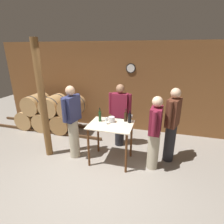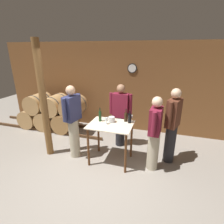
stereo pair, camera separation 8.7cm
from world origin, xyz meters
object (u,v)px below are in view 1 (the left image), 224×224
object	(u,v)px
wooden_post	(43,102)
wine_bottle_far_left	(100,116)
ice_bucket	(112,119)
person_visitor_with_scarf	(155,132)
wine_bottle_left	(126,117)
person_host	(73,121)
wine_bottle_center	(130,118)
person_visitor_near_door	(172,124)
wine_glass_near_center	(131,117)
person_visitor_bearded	(120,114)
wine_glass_near_left	(107,120)

from	to	relation	value
wooden_post	wine_bottle_far_left	xyz separation A→B (m)	(1.27, 0.25, -0.29)
ice_bucket	person_visitor_with_scarf	size ratio (longest dim) A/B	0.09
wine_bottle_left	person_host	size ratio (longest dim) A/B	0.17
wine_bottle_left	wine_bottle_center	size ratio (longest dim) A/B	1.05
wine_bottle_far_left	person_visitor_near_door	world-z (taller)	person_visitor_near_door
wine_bottle_far_left	person_visitor_with_scarf	distance (m)	1.24
wine_glass_near_center	person_visitor_bearded	bearing A→B (deg)	127.60
wine_bottle_center	ice_bucket	world-z (taller)	wine_bottle_center
wine_bottle_far_left	ice_bucket	size ratio (longest dim) A/B	2.28
ice_bucket	person_host	bearing A→B (deg)	-168.75
wine_glass_near_left	person_host	distance (m)	0.81
wine_bottle_center	wine_glass_near_center	xyz separation A→B (m)	(0.02, 0.09, -0.00)
wine_bottle_left	person_visitor_near_door	xyz separation A→B (m)	(1.01, 0.14, -0.13)
wine_glass_near_center	person_host	distance (m)	1.34
wine_bottle_left	wine_glass_near_center	distance (m)	0.12
wine_bottle_center	ice_bucket	xyz separation A→B (m)	(-0.39, -0.08, -0.05)
wine_bottle_far_left	person_host	size ratio (longest dim) A/B	0.18
wine_glass_near_center	person_host	xyz separation A→B (m)	(-1.29, -0.34, -0.12)
wine_bottle_center	person_visitor_with_scarf	size ratio (longest dim) A/B	0.17
ice_bucket	person_visitor_bearded	distance (m)	0.67
wine_glass_near_center	person_visitor_near_door	world-z (taller)	person_visitor_near_door
person_host	person_visitor_with_scarf	xyz separation A→B (m)	(1.83, 0.06, -0.07)
person_visitor_near_door	wine_glass_near_left	bearing A→B (deg)	-163.17
ice_bucket	person_host	distance (m)	0.90
wine_bottle_left	person_visitor_near_door	world-z (taller)	person_visitor_near_door
wine_bottle_center	wooden_post	bearing A→B (deg)	-169.83
person_visitor_bearded	wine_bottle_left	bearing A→B (deg)	-63.75
wine_bottle_far_left	person_host	distance (m)	0.64
wine_glass_near_left	person_visitor_with_scarf	bearing A→B (deg)	1.63
wine_bottle_center	person_visitor_with_scarf	world-z (taller)	person_visitor_with_scarf
wine_bottle_far_left	wine_glass_near_center	xyz separation A→B (m)	(0.67, 0.19, -0.02)
wooden_post	wine_bottle_center	distance (m)	1.98
person_host	wine_glass_near_center	bearing A→B (deg)	14.97
wine_bottle_center	wine_glass_near_center	distance (m)	0.10
wine_bottle_far_left	wine_glass_near_left	distance (m)	0.22
wine_glass_near_left	person_visitor_near_door	bearing A→B (deg)	16.83
wine_bottle_center	ice_bucket	bearing A→B (deg)	-169.07
wine_glass_near_left	person_visitor_with_scarf	size ratio (longest dim) A/B	0.09
wine_bottle_left	wine_bottle_center	bearing A→B (deg)	-29.86
wine_glass_near_left	wine_bottle_far_left	bearing A→B (deg)	148.67
ice_bucket	person_visitor_with_scarf	world-z (taller)	person_visitor_with_scarf
person_visitor_bearded	person_visitor_with_scarf	bearing A→B (deg)	-39.76
wine_bottle_left	wooden_post	bearing A→B (deg)	-167.59
wooden_post	person_host	size ratio (longest dim) A/B	1.55
person_visitor_near_door	wine_bottle_far_left	bearing A→B (deg)	-169.15
wine_bottle_center	person_visitor_bearded	world-z (taller)	person_visitor_bearded
person_visitor_bearded	ice_bucket	bearing A→B (deg)	-93.14
wine_bottle_far_left	ice_bucket	world-z (taller)	wine_bottle_far_left
person_visitor_near_door	person_visitor_with_scarf	bearing A→B (deg)	-131.68
person_visitor_near_door	ice_bucket	bearing A→B (deg)	-168.02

